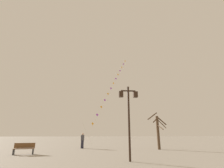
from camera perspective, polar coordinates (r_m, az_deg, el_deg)
The scene contains 6 objects.
ground_plane at distance 21.39m, azimuth -5.15°, elevation -21.04°, with size 160.00×160.00×0.00m, color gray.
twin_lantern_lamp_post at distance 11.23m, azimuth 5.74°, elevation -8.13°, with size 1.28×0.28×4.78m.
kite_train at distance 32.53m, azimuth -0.05°, elevation -0.87°, with size 9.31×17.25×20.09m.
kite_flyer at distance 20.72m, azimuth -10.14°, elevation -18.50°, with size 0.40×0.62×1.71m.
bare_tree at distance 19.62m, azimuth 15.54°, elevation -15.06°, with size 2.25×1.47×3.95m.
park_bench at distance 16.35m, azimuth -28.06°, elevation -19.07°, with size 1.65×0.72×0.89m.
Camera 1 is at (-0.44, -1.32, 1.66)m, focal length 26.53 mm.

